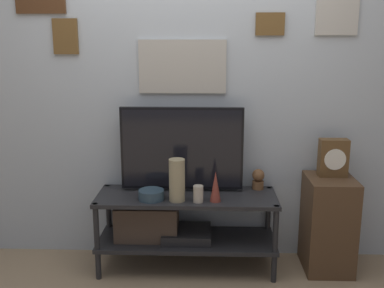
% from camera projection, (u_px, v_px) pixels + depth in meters
% --- Properties ---
extents(ground_plane, '(12.00, 12.00, 0.00)m').
position_uv_depth(ground_plane, '(185.00, 285.00, 3.16)').
color(ground_plane, '#997F60').
extents(wall_back, '(6.40, 0.08, 2.70)m').
position_uv_depth(wall_back, '(189.00, 84.00, 3.38)').
color(wall_back, '#B2BCC6').
rests_on(wall_back, ground_plane).
extents(media_console, '(1.32, 0.45, 0.57)m').
position_uv_depth(media_console, '(171.00, 222.00, 3.34)').
color(media_console, '#232326').
rests_on(media_console, ground_plane).
extents(television, '(0.91, 0.05, 0.64)m').
position_uv_depth(television, '(182.00, 149.00, 3.32)').
color(television, black).
rests_on(television, media_console).
extents(vase_wide_bowl, '(0.18, 0.18, 0.07)m').
position_uv_depth(vase_wide_bowl, '(151.00, 195.00, 3.20)').
color(vase_wide_bowl, '#2D4251').
rests_on(vase_wide_bowl, media_console).
extents(vase_tall_ceramic, '(0.11, 0.11, 0.30)m').
position_uv_depth(vase_tall_ceramic, '(177.00, 180.00, 3.15)').
color(vase_tall_ceramic, tan).
rests_on(vase_tall_ceramic, media_console).
extents(vase_slim_bronze, '(0.08, 0.08, 0.22)m').
position_uv_depth(vase_slim_bronze, '(215.00, 186.00, 3.14)').
color(vase_slim_bronze, brown).
rests_on(vase_slim_bronze, media_console).
extents(candle_jar, '(0.07, 0.07, 0.12)m').
position_uv_depth(candle_jar, '(198.00, 194.00, 3.14)').
color(candle_jar, '#C1B29E').
rests_on(candle_jar, media_console).
extents(decorative_bust, '(0.09, 0.09, 0.16)m').
position_uv_depth(decorative_bust, '(258.00, 179.00, 3.42)').
color(decorative_bust, brown).
rests_on(decorative_bust, media_console).
extents(side_table, '(0.34, 0.40, 0.71)m').
position_uv_depth(side_table, '(328.00, 224.00, 3.33)').
color(side_table, '#513823').
rests_on(side_table, ground_plane).
extents(mantel_clock, '(0.21, 0.11, 0.28)m').
position_uv_depth(mantel_clock, '(333.00, 158.00, 3.27)').
color(mantel_clock, brown).
rests_on(mantel_clock, side_table).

